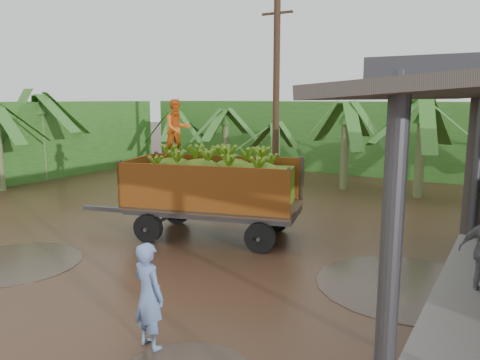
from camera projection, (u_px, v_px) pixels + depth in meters
name	position (u px, v px, depth m)	size (l,w,h in m)	color
ground	(184.00, 268.00, 10.48)	(100.00, 100.00, 0.00)	black
hedge_north	(340.00, 136.00, 24.69)	(22.00, 3.00, 3.60)	#2D661E
banana_trailer	(213.00, 187.00, 12.66)	(6.46, 3.33, 3.73)	#9B5616
man_blue	(149.00, 295.00, 7.05)	(0.60, 0.40, 1.66)	#6D8CC7
utility_pole	(276.00, 100.00, 16.95)	(1.20, 0.24, 7.26)	#47301E
banana_plants	(168.00, 150.00, 18.10)	(24.37, 20.21, 4.14)	#2D661E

